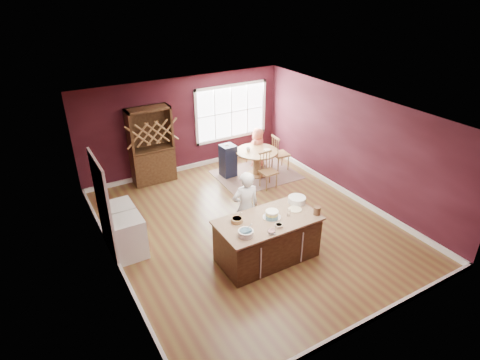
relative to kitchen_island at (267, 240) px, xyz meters
name	(u,v)px	position (x,y,z in m)	size (l,w,h in m)	color
room_shell	(249,173)	(0.28, 1.18, 0.91)	(7.00, 7.00, 7.00)	brown
window	(231,112)	(1.78, 4.65, 1.06)	(2.36, 0.10, 1.66)	white
doorway	(104,210)	(-2.69, 1.78, 0.59)	(0.08, 1.26, 2.13)	white
kitchen_island	(267,240)	(0.00, 0.00, 0.00)	(2.02, 1.06, 0.92)	black
dining_table	(257,158)	(1.83, 3.29, 0.10)	(1.18, 1.18, 0.75)	brown
baker	(245,208)	(-0.06, 0.74, 0.38)	(0.60, 0.39, 1.64)	silver
layer_cake	(272,214)	(0.11, 0.03, 0.55)	(0.36, 0.36, 0.15)	white
bowl_blue	(246,233)	(-0.65, -0.24, 0.54)	(0.29, 0.29, 0.11)	silver
bowl_yellow	(237,220)	(-0.56, 0.22, 0.52)	(0.23, 0.23, 0.09)	olive
bowl_pink	(272,232)	(-0.20, -0.42, 0.51)	(0.16, 0.16, 0.06)	silver
bowl_olive	(279,226)	(0.03, -0.31, 0.51)	(0.15, 0.15, 0.06)	white
drinking_glass	(289,213)	(0.43, -0.09, 0.55)	(0.07, 0.07, 0.14)	silver
dinner_plate	(295,209)	(0.67, 0.02, 0.49)	(0.27, 0.27, 0.02)	beige
white_tub	(297,200)	(0.88, 0.24, 0.54)	(0.37, 0.37, 0.13)	silver
stoneware_crock	(317,211)	(0.94, -0.33, 0.57)	(0.14, 0.14, 0.17)	#483724
rug	(256,175)	(1.83, 3.29, -0.43)	(2.25, 1.74, 0.01)	brown
chair_east	(281,152)	(2.63, 3.26, 0.09)	(0.45, 0.43, 1.07)	olive
chair_south	(269,170)	(1.71, 2.50, 0.06)	(0.42, 0.40, 1.00)	brown
chair_north	(254,147)	(2.22, 4.04, 0.05)	(0.41, 0.39, 0.99)	brown
seated_woman	(258,148)	(2.17, 3.76, 0.16)	(0.59, 0.38, 1.20)	#CC664F
high_chair	(228,160)	(1.11, 3.66, 0.05)	(0.39, 0.39, 0.97)	black
toddler	(227,150)	(1.08, 3.64, 0.37)	(0.18, 0.14, 0.26)	#8CA5BF
table_plate	(267,150)	(2.11, 3.18, 0.32)	(0.21, 0.21, 0.02)	beige
table_cup	(248,149)	(1.62, 3.40, 0.36)	(0.12, 0.12, 0.10)	white
hutch	(151,146)	(-0.80, 4.40, 0.61)	(1.15, 0.48, 2.10)	#342013
washer	(129,238)	(-2.36, 1.46, 0.00)	(0.60, 0.59, 0.88)	silver
dryer	(120,222)	(-2.36, 2.10, 0.00)	(0.60, 0.59, 0.88)	white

